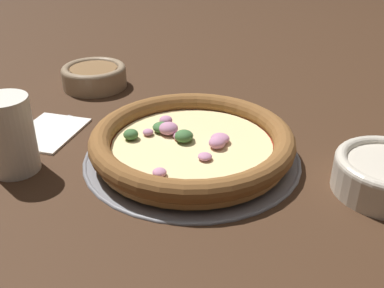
# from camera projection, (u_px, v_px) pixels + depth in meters

# --- Properties ---
(ground_plane) EXTENTS (3.00, 3.00, 0.00)m
(ground_plane) POSITION_uv_depth(u_px,v_px,m) (192.00, 157.00, 0.71)
(ground_plane) COLOR #3D2616
(pizza_tray) EXTENTS (0.34, 0.34, 0.01)m
(pizza_tray) POSITION_uv_depth(u_px,v_px,m) (192.00, 155.00, 0.71)
(pizza_tray) COLOR gray
(pizza_tray) RESTS_ON ground_plane
(pizza) EXTENTS (0.32, 0.32, 0.04)m
(pizza) POSITION_uv_depth(u_px,v_px,m) (192.00, 142.00, 0.70)
(pizza) COLOR tan
(pizza) RESTS_ON pizza_tray
(bowl_far) EXTENTS (0.14, 0.14, 0.05)m
(bowl_far) POSITION_uv_depth(u_px,v_px,m) (94.00, 75.00, 0.97)
(bowl_far) COLOR #9E8466
(bowl_far) RESTS_ON ground_plane
(drinking_cup) EXTENTS (0.07, 0.07, 0.12)m
(drinking_cup) POSITION_uv_depth(u_px,v_px,m) (10.00, 135.00, 0.65)
(drinking_cup) COLOR silver
(drinking_cup) RESTS_ON ground_plane
(napkin) EXTENTS (0.17, 0.16, 0.01)m
(napkin) POSITION_uv_depth(u_px,v_px,m) (48.00, 131.00, 0.78)
(napkin) COLOR white
(napkin) RESTS_ON ground_plane
(fork) EXTENTS (0.18, 0.07, 0.00)m
(fork) POSITION_uv_depth(u_px,v_px,m) (26.00, 137.00, 0.77)
(fork) COLOR #B7B7BC
(fork) RESTS_ON ground_plane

